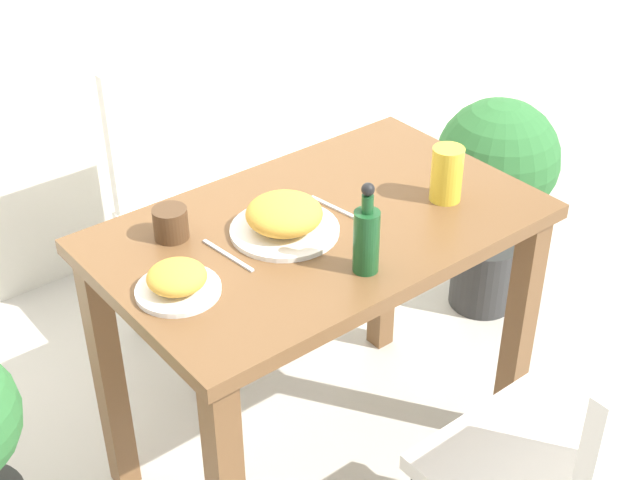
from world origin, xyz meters
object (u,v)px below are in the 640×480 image
at_px(juice_glass, 447,174).
at_px(chair_far, 193,192).
at_px(potted_plant_right, 495,180).
at_px(drink_cup, 171,223).
at_px(chair_near, 580,472).
at_px(side_plate, 177,281).
at_px(food_plate, 284,218).
at_px(sauce_bottle, 366,237).

bearing_deg(juice_glass, chair_far, 105.82).
distance_m(chair_far, potted_plant_right, 0.93).
bearing_deg(drink_cup, chair_near, -66.81).
bearing_deg(potted_plant_right, side_plate, -169.60).
distance_m(chair_far, food_plate, 0.76).
xyz_separation_m(chair_far, juice_glass, (0.23, -0.80, 0.33)).
relative_size(chair_near, drink_cup, 11.37).
height_order(food_plate, juice_glass, juice_glass).
bearing_deg(chair_far, chair_near, -89.64).
relative_size(juice_glass, sauce_bottle, 0.64).
bearing_deg(chair_near, chair_far, -89.64).
xyz_separation_m(chair_far, side_plate, (-0.46, -0.72, 0.29)).
height_order(chair_near, drink_cup, chair_near).
bearing_deg(juice_glass, potted_plant_right, 28.43).
bearing_deg(drink_cup, food_plate, -34.31).
distance_m(chair_far, drink_cup, 0.72).
distance_m(food_plate, drink_cup, 0.25).
height_order(chair_far, potted_plant_right, chair_far).
relative_size(chair_far, juice_glass, 6.56).
height_order(juice_glass, sauce_bottle, sauce_bottle).
distance_m(chair_near, food_plate, 0.81).
xyz_separation_m(chair_near, chair_far, (-0.01, 1.41, 0.00)).
bearing_deg(sauce_bottle, side_plate, 152.88).
height_order(side_plate, drink_cup, drink_cup).
bearing_deg(food_plate, juice_glass, -17.43).
bearing_deg(chair_near, potted_plant_right, -130.43).
bearing_deg(food_plate, drink_cup, 145.69).
bearing_deg(side_plate, sauce_bottle, -27.12).
bearing_deg(food_plate, chair_far, 76.79).
relative_size(drink_cup, sauce_bottle, 0.37).
height_order(food_plate, sauce_bottle, sauce_bottle).
distance_m(side_plate, sauce_bottle, 0.40).
height_order(chair_far, sauce_bottle, sauce_bottle).
bearing_deg(potted_plant_right, sauce_bottle, -155.74).
height_order(chair_far, food_plate, chair_far).
relative_size(chair_far, drink_cup, 11.37).
xyz_separation_m(chair_far, drink_cup, (-0.37, -0.54, 0.30)).
xyz_separation_m(drink_cup, sauce_bottle, (0.25, -0.37, 0.05)).
bearing_deg(chair_far, food_plate, -103.21).
xyz_separation_m(chair_near, side_plate, (-0.47, 0.69, 0.29)).
distance_m(side_plate, drink_cup, 0.21).
height_order(food_plate, side_plate, food_plate).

